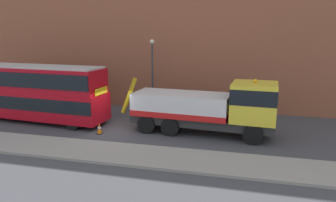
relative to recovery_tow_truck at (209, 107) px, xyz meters
name	(u,v)px	position (x,y,z in m)	size (l,w,h in m)	color
ground_plane	(117,129)	(-6.05, -0.44, -1.76)	(120.00, 120.00, 0.00)	#424247
near_kerb	(87,150)	(-6.05, -4.64, -1.68)	(60.00, 2.80, 0.15)	gray
building_facade	(147,11)	(-6.05, 6.60, 6.31)	(60.00, 1.50, 16.00)	#935138
recovery_tow_truck	(209,107)	(0.00, 0.00, 0.00)	(10.22, 3.32, 3.67)	#2D2D2D
double_decker_bus	(34,91)	(-12.61, 0.04, 0.47)	(11.17, 3.39, 4.06)	#B70C19
traffic_cone_near_bus	(99,129)	(-6.74, -1.65, -1.42)	(0.36, 0.36, 0.72)	orange
street_lamp	(152,70)	(-4.99, 4.40, 1.71)	(0.36, 0.36, 5.83)	#38383D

